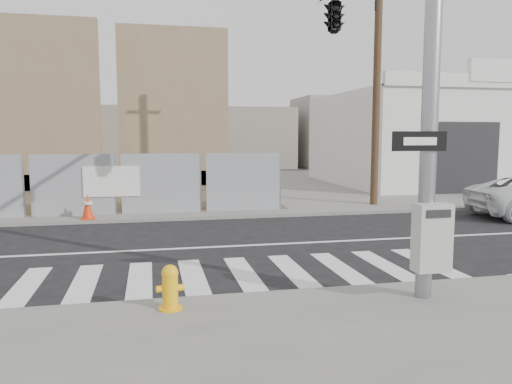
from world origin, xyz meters
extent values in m
plane|color=black|center=(0.00, 0.00, 0.00)|extent=(100.00, 100.00, 0.00)
cube|color=slate|center=(0.00, 14.00, 0.06)|extent=(50.00, 20.00, 0.12)
cylinder|color=gray|center=(2.50, -4.80, 3.62)|extent=(0.26, 0.26, 7.00)
cube|color=#B2B2AF|center=(2.45, -5.08, 1.15)|extent=(0.55, 0.30, 1.05)
cube|color=black|center=(2.25, -4.96, 2.62)|extent=(0.90, 0.03, 0.30)
cube|color=silver|center=(2.25, -4.98, 2.62)|extent=(0.55, 0.01, 0.12)
imported|color=black|center=(2.50, -0.60, 5.57)|extent=(0.53, 2.48, 1.00)
cylinder|color=gray|center=(8.00, 4.60, 2.72)|extent=(0.12, 0.12, 5.20)
imported|color=black|center=(8.00, 4.60, 5.22)|extent=(0.16, 0.20, 1.00)
cube|color=#7C614A|center=(-7.00, 13.00, 4.12)|extent=(6.00, 0.50, 8.00)
cube|color=#7C614A|center=(-7.00, 13.40, 0.52)|extent=(6.00, 1.30, 0.80)
cube|color=#7C614A|center=(-0.50, 14.00, 4.12)|extent=(5.50, 0.50, 8.00)
cube|color=#7C614A|center=(-0.50, 14.40, 0.52)|extent=(5.50, 1.30, 0.80)
cube|color=silver|center=(14.00, 13.00, 2.52)|extent=(12.00, 10.00, 4.80)
cube|color=silver|center=(14.00, 8.00, 5.12)|extent=(12.00, 0.30, 0.60)
cube|color=silver|center=(14.00, 7.95, 5.57)|extent=(4.00, 0.30, 1.00)
cube|color=black|center=(12.00, 7.98, 1.72)|extent=(3.40, 0.06, 3.20)
cylinder|color=#4C3523|center=(6.50, 5.50, 5.12)|extent=(0.28, 0.28, 10.00)
cylinder|color=#FBB20D|center=(-1.51, -4.55, 0.14)|extent=(0.44, 0.44, 0.04)
cylinder|color=#FBB20D|center=(-1.51, -4.55, 0.39)|extent=(0.28, 0.28, 0.54)
sphere|color=#FBB20D|center=(-1.51, -4.55, 0.67)|extent=(0.25, 0.25, 0.25)
cylinder|color=#FBB20D|center=(-1.66, -4.55, 0.44)|extent=(0.15, 0.13, 0.10)
cylinder|color=#FBB20D|center=(-1.37, -4.55, 0.44)|extent=(0.15, 0.13, 0.10)
cube|color=red|center=(-3.69, 4.22, 0.14)|extent=(0.42, 0.42, 0.03)
cone|color=red|center=(-3.69, 4.22, 0.52)|extent=(0.37, 0.37, 0.79)
cylinder|color=silver|center=(-3.69, 4.22, 0.63)|extent=(0.31, 0.31, 0.09)
camera|label=1|loc=(-1.77, -11.88, 2.70)|focal=35.00mm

